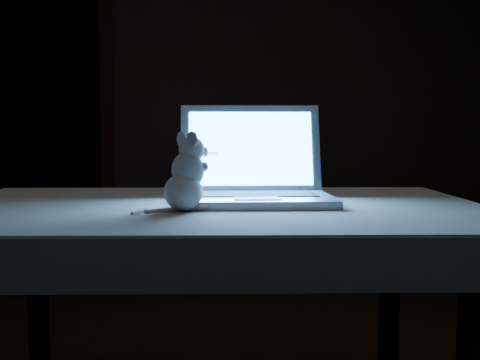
{
  "coord_description": "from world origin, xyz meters",
  "views": [
    {
      "loc": [
        -0.22,
        -1.78,
        1.05
      ],
      "look_at": [
        0.02,
        0.09,
        0.9
      ],
      "focal_mm": 45.0,
      "sensor_mm": 36.0,
      "label": 1
    }
  ],
  "objects": [
    {
      "name": "table",
      "position": [
        -0.08,
        0.04,
        0.41
      ],
      "size": [
        1.63,
        1.15,
        0.82
      ],
      "primitive_type": null,
      "rotation": [
        0.0,
        0.0,
        -0.11
      ],
      "color": "black",
      "rests_on": "floor"
    },
    {
      "name": "laptop",
      "position": [
        0.06,
        0.05,
        1.0
      ],
      "size": [
        0.51,
        0.46,
        0.32
      ],
      "primitive_type": null,
      "rotation": [
        0.0,
        0.0,
        -0.08
      ],
      "color": "#B6B6BB",
      "rests_on": "tablecloth"
    },
    {
      "name": "back_wall",
      "position": [
        0.0,
        2.5,
        1.3
      ],
      "size": [
        4.5,
        0.04,
        2.6
      ],
      "primitive_type": "cube",
      "color": "black",
      "rests_on": "ground"
    },
    {
      "name": "tablecloth",
      "position": [
        -0.13,
        -0.01,
        0.77
      ],
      "size": [
        1.9,
        1.52,
        0.12
      ],
      "primitive_type": null,
      "rotation": [
        0.0,
        0.0,
        -0.28
      ],
      "color": "beige",
      "rests_on": "table"
    },
    {
      "name": "plush_mouse",
      "position": [
        -0.17,
        -0.11,
        0.94
      ],
      "size": [
        0.2,
        0.2,
        0.22
      ],
      "primitive_type": null,
      "rotation": [
        0.0,
        0.0,
        -0.29
      ],
      "color": "silver",
      "rests_on": "tablecloth"
    },
    {
      "name": "doorway",
      "position": [
        -1.1,
        2.5,
        1.06
      ],
      "size": [
        1.06,
        0.36,
        2.13
      ],
      "primitive_type": null,
      "color": "black",
      "rests_on": "back_wall"
    }
  ]
}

